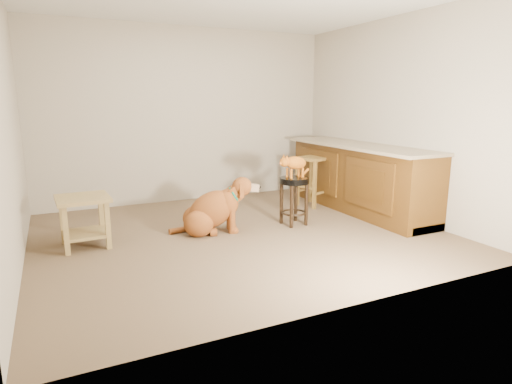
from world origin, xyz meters
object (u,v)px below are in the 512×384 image
tabby_kitten (294,164)px  wood_stool (313,180)px  padded_stool (294,191)px  side_table (84,214)px  golden_retriever (213,211)px

tabby_kitten → wood_stool: bearing=39.4°
wood_stool → tabby_kitten: size_ratio=1.43×
padded_stool → side_table: padded_stool is taller
side_table → tabby_kitten: size_ratio=1.08×
golden_retriever → padded_stool: bearing=6.7°
side_table → golden_retriever: bearing=-4.7°
padded_stool → golden_retriever: golden_retriever is taller
tabby_kitten → golden_retriever: bearing=168.0°
side_table → golden_retriever: size_ratio=0.52×
padded_stool → wood_stool: 1.06m
wood_stool → side_table: wood_stool is taller
golden_retriever → wood_stool: bearing=32.8°
wood_stool → tabby_kitten: 1.14m
side_table → golden_retriever: (1.40, -0.11, -0.10)m
padded_stool → side_table: bearing=174.2°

